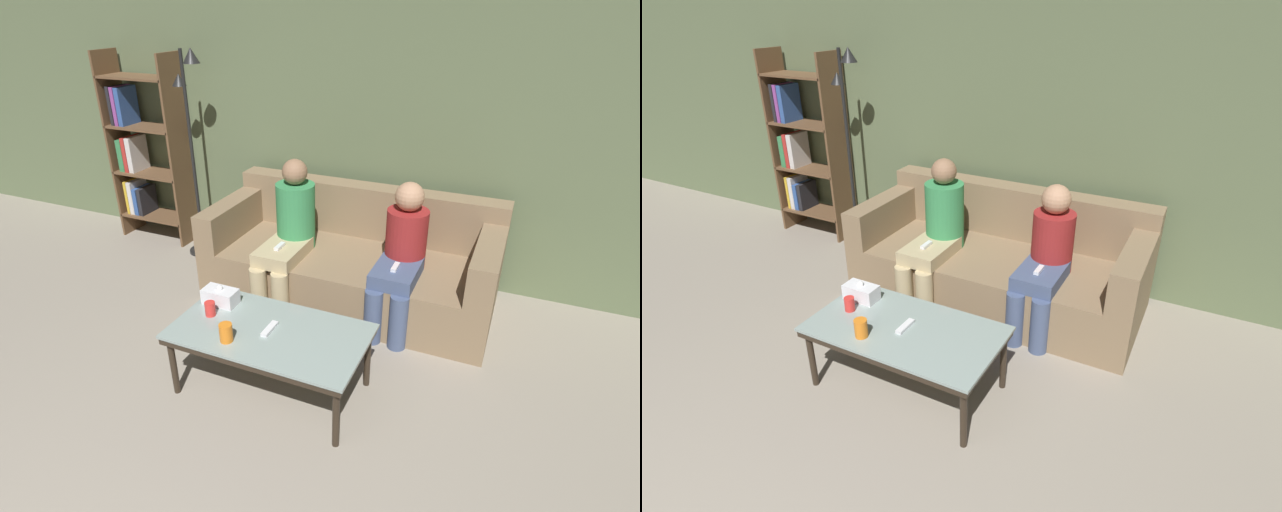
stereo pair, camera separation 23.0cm
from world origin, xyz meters
TOP-DOWN VIEW (x-y plane):
  - wall_back at (0.00, 3.93)m, footprint 12.00×0.06m
  - couch at (0.00, 3.38)m, footprint 2.23×0.97m
  - coffee_table at (-0.06, 2.12)m, footprint 1.16×0.63m
  - cup_near_left at (-0.24, 1.93)m, footprint 0.08×0.08m
  - cup_near_right at (-0.47, 2.11)m, footprint 0.06×0.06m
  - tissue_box at (-0.49, 2.25)m, footprint 0.22×0.12m
  - game_remote at (-0.06, 2.12)m, footprint 0.04×0.15m
  - bookshelf at (-2.30, 3.70)m, footprint 0.75×0.32m
  - standing_lamp at (-1.57, 3.56)m, footprint 0.31×0.26m
  - seated_person_left_end at (-0.44, 3.14)m, footprint 0.31×0.69m
  - seated_person_mid_left at (0.44, 3.15)m, footprint 0.31×0.65m

SIDE VIEW (x-z plane):
  - couch at x=0.00m, z-range -0.11..0.72m
  - coffee_table at x=-0.06m, z-range 0.18..0.62m
  - game_remote at x=-0.06m, z-range 0.44..0.46m
  - cup_near_right at x=-0.47m, z-range 0.44..0.53m
  - tissue_box at x=-0.49m, z-range 0.43..0.56m
  - cup_near_left at x=-0.24m, z-range 0.44..0.55m
  - seated_person_mid_left at x=0.44m, z-range 0.03..1.09m
  - seated_person_left_end at x=-0.44m, z-range 0.03..1.15m
  - bookshelf at x=-2.30m, z-range -0.03..1.75m
  - standing_lamp at x=-1.57m, z-range 0.21..2.05m
  - wall_back at x=0.00m, z-range 0.00..2.60m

